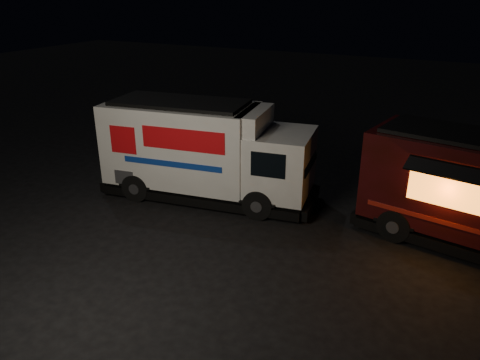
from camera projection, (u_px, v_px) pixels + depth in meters
ground at (203, 257)px, 12.27m from camera, size 80.00×80.00×0.00m
white_truck at (208, 151)px, 15.24m from camera, size 7.36×3.41×3.21m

